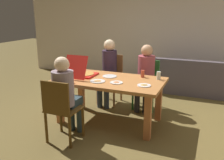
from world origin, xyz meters
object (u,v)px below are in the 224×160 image
(chair_2, at_px, (111,76))
(drinking_glass_0, at_px, (159,76))
(dining_table, at_px, (110,86))
(drinking_glass_1, at_px, (143,74))
(plate_0, at_px, (144,85))
(drinking_glass_2, at_px, (69,78))
(chair_1, at_px, (147,81))
(plate_1, at_px, (98,81))
(chair_0, at_px, (61,108))
(person_2, at_px, (108,67))
(pizza_box_0, at_px, (83,73))
(plate_2, at_px, (116,82))
(plate_3, at_px, (110,76))
(person_0, at_px, (66,91))
(couch, at_px, (192,80))
(person_1, at_px, (145,72))

(chair_2, xyz_separation_m, drinking_glass_0, (1.09, -0.64, 0.28))
(dining_table, xyz_separation_m, drinking_glass_1, (0.46, 0.32, 0.17))
(plate_0, xyz_separation_m, drinking_glass_2, (-1.13, -0.27, 0.05))
(drinking_glass_2, bearing_deg, drinking_glass_1, 36.95)
(chair_1, xyz_separation_m, plate_1, (-0.51, -1.13, 0.23))
(chair_0, bearing_deg, plate_0, 38.03)
(chair_2, xyz_separation_m, person_2, (-0.00, -0.16, 0.22))
(pizza_box_0, xyz_separation_m, plate_0, (1.11, -0.14, -0.04))
(plate_2, bearing_deg, chair_0, -125.78)
(plate_1, bearing_deg, plate_2, 8.41)
(dining_table, height_order, drinking_glass_1, drinking_glass_1)
(chair_0, bearing_deg, chair_1, 67.85)
(plate_0, height_order, plate_3, plate_0)
(drinking_glass_0, height_order, drinking_glass_1, drinking_glass_0)
(dining_table, xyz_separation_m, plate_2, (0.18, -0.16, 0.12))
(person_0, height_order, chair_1, person_0)
(drinking_glass_1, xyz_separation_m, couch, (0.67, 1.87, -0.52))
(chair_1, bearing_deg, chair_0, -112.15)
(chair_0, relative_size, drinking_glass_1, 7.64)
(person_2, height_order, plate_1, person_2)
(chair_1, xyz_separation_m, drinking_glass_0, (0.35, -0.64, 0.29))
(dining_table, relative_size, couch, 0.87)
(pizza_box_0, height_order, plate_2, pizza_box_0)
(plate_0, xyz_separation_m, couch, (0.51, 2.33, -0.47))
(person_1, xyz_separation_m, plate_2, (-0.21, -0.94, 0.03))
(person_0, relative_size, chair_2, 1.27)
(chair_1, distance_m, drinking_glass_0, 0.78)
(person_1, bearing_deg, plate_3, -125.57)
(chair_2, distance_m, pizza_box_0, 0.97)
(person_0, xyz_separation_m, plate_1, (0.24, 0.55, 0.03))
(pizza_box_0, height_order, drinking_glass_2, pizza_box_0)
(pizza_box_0, relative_size, couch, 0.27)
(chair_2, relative_size, plate_2, 4.78)
(plate_0, xyz_separation_m, drinking_glass_1, (-0.15, 0.46, 0.05))
(drinking_glass_0, bearing_deg, person_2, 156.33)
(person_0, relative_size, person_2, 0.95)
(plate_1, xyz_separation_m, couch, (1.25, 2.39, -0.47))
(plate_2, relative_size, drinking_glass_0, 1.54)
(drinking_glass_0, xyz_separation_m, drinking_glass_1, (-0.28, 0.04, -0.00))
(pizza_box_0, bearing_deg, chair_0, -80.90)
(person_1, xyz_separation_m, couch, (0.74, 1.41, -0.44))
(person_0, bearing_deg, chair_2, 90.00)
(drinking_glass_0, bearing_deg, couch, 78.40)
(chair_2, relative_size, drinking_glass_1, 7.92)
(plate_0, relative_size, plate_3, 0.84)
(plate_2, bearing_deg, drinking_glass_2, -160.11)
(dining_table, bearing_deg, plate_1, -120.28)
(plate_2, bearing_deg, chair_1, 79.11)
(person_2, xyz_separation_m, plate_3, (0.29, -0.61, -0.00))
(chair_0, relative_size, pizza_box_0, 1.69)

